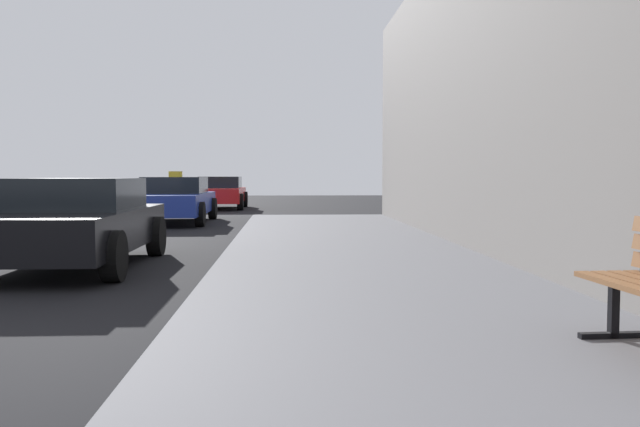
# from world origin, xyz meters

# --- Properties ---
(sidewalk) EXTENTS (4.00, 32.00, 0.15)m
(sidewalk) POSITION_xyz_m (4.00, 0.00, 0.07)
(sidewalk) COLOR slate
(sidewalk) RESTS_ON ground_plane
(car_black) EXTENTS (2.05, 4.20, 1.27)m
(car_black) POSITION_xyz_m (-0.09, 6.10, 0.65)
(car_black) COLOR black
(car_black) RESTS_ON ground_plane
(car_blue) EXTENTS (2.00, 4.58, 1.43)m
(car_blue) POSITION_xyz_m (-0.12, 15.00, 0.65)
(car_blue) COLOR #233899
(car_blue) RESTS_ON ground_plane
(car_red) EXTENTS (1.99, 4.34, 1.27)m
(car_red) POSITION_xyz_m (0.39, 22.80, 0.65)
(car_red) COLOR red
(car_red) RESTS_ON ground_plane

